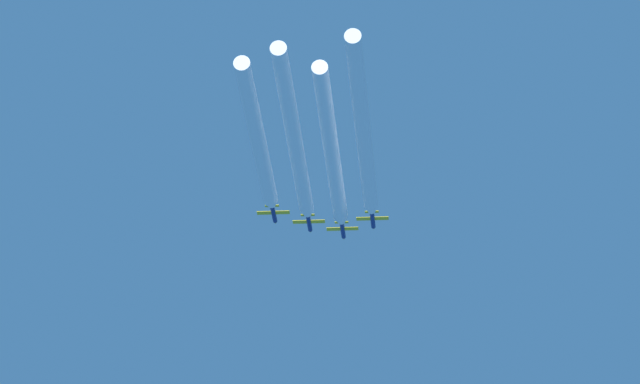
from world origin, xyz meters
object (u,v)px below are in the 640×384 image
object	(u,v)px
jet_lead	(343,230)
jet_right_wingman	(373,219)
jet_outer_left	(274,214)
jet_left_wingman	(309,223)

from	to	relation	value
jet_lead	jet_right_wingman	size ratio (longest dim) A/B	1.00
jet_outer_left	jet_left_wingman	bearing A→B (deg)	45.56
jet_left_wingman	jet_outer_left	world-z (taller)	jet_left_wingman
jet_lead	jet_outer_left	size ratio (longest dim) A/B	1.00
jet_right_wingman	jet_lead	bearing A→B (deg)	133.62
jet_right_wingman	jet_outer_left	xyz separation A→B (m)	(-23.30, -7.53, -1.13)
jet_lead	jet_outer_left	distance (m)	22.18
jet_left_wingman	jet_outer_left	distance (m)	11.31
jet_right_wingman	jet_outer_left	distance (m)	24.52
jet_lead	jet_right_wingman	bearing A→B (deg)	-46.38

